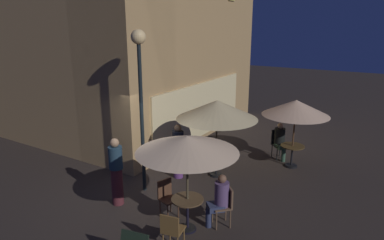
{
  "coord_description": "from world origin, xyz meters",
  "views": [
    {
      "loc": [
        -6.19,
        -5.55,
        4.46
      ],
      "look_at": [
        2.1,
        -0.44,
        1.7
      ],
      "focal_mm": 31.75,
      "sensor_mm": 36.0,
      "label": 1
    }
  ],
  "objects_px": {
    "cafe_chair_4": "(167,195)",
    "patron_seated_0": "(280,139)",
    "cafe_chair_0": "(278,141)",
    "patron_seated_1": "(219,198)",
    "cafe_table_0": "(292,151)",
    "cafe_table_1": "(216,160)",
    "patio_umbrella_1": "(217,110)",
    "patron_standing_3": "(116,172)",
    "patron_standing_2": "(178,151)",
    "cafe_chair_1": "(197,151)",
    "cafe_table_2": "(187,207)",
    "patio_umbrella_2": "(187,145)",
    "cafe_chair_3": "(225,202)",
    "cafe_chair_2": "(172,229)",
    "patio_umbrella_0": "(296,108)",
    "street_lamp_near_corner": "(140,74)"
  },
  "relations": [
    {
      "from": "cafe_chair_4",
      "to": "patron_seated_0",
      "type": "bearing_deg",
      "value": 94.82
    },
    {
      "from": "cafe_chair_0",
      "to": "patron_seated_1",
      "type": "distance_m",
      "value": 4.75
    },
    {
      "from": "cafe_table_0",
      "to": "patron_seated_0",
      "type": "distance_m",
      "value": 0.72
    },
    {
      "from": "cafe_table_1",
      "to": "patron_seated_0",
      "type": "height_order",
      "value": "patron_seated_0"
    },
    {
      "from": "patio_umbrella_1",
      "to": "cafe_chair_4",
      "type": "height_order",
      "value": "patio_umbrella_1"
    },
    {
      "from": "cafe_table_1",
      "to": "patio_umbrella_1",
      "type": "bearing_deg",
      "value": 0.0
    },
    {
      "from": "patron_seated_0",
      "to": "patron_standing_3",
      "type": "distance_m",
      "value": 5.75
    },
    {
      "from": "cafe_table_0",
      "to": "patron_standing_2",
      "type": "bearing_deg",
      "value": 133.85
    },
    {
      "from": "cafe_table_1",
      "to": "cafe_chair_1",
      "type": "height_order",
      "value": "cafe_chair_1"
    },
    {
      "from": "cafe_table_2",
      "to": "patron_seated_1",
      "type": "xyz_separation_m",
      "value": [
        0.51,
        -0.52,
        0.15
      ]
    },
    {
      "from": "patio_umbrella_2",
      "to": "patron_seated_1",
      "type": "height_order",
      "value": "patio_umbrella_2"
    },
    {
      "from": "cafe_chair_3",
      "to": "patron_seated_0",
      "type": "bearing_deg",
      "value": -132.02
    },
    {
      "from": "cafe_chair_2",
      "to": "cafe_chair_3",
      "type": "relative_size",
      "value": 0.91
    },
    {
      "from": "patio_umbrella_1",
      "to": "cafe_chair_1",
      "type": "height_order",
      "value": "patio_umbrella_1"
    },
    {
      "from": "cafe_chair_3",
      "to": "cafe_chair_4",
      "type": "bearing_deg",
      "value": -29.26
    },
    {
      "from": "patio_umbrella_0",
      "to": "patron_standing_2",
      "type": "distance_m",
      "value": 3.88
    },
    {
      "from": "cafe_table_1",
      "to": "cafe_chair_3",
      "type": "relative_size",
      "value": 0.75
    },
    {
      "from": "patron_standing_2",
      "to": "cafe_table_1",
      "type": "bearing_deg",
      "value": 0.91
    },
    {
      "from": "cafe_chair_1",
      "to": "patio_umbrella_0",
      "type": "bearing_deg",
      "value": 49.0
    },
    {
      "from": "cafe_table_2",
      "to": "cafe_chair_1",
      "type": "height_order",
      "value": "cafe_chair_1"
    },
    {
      "from": "cafe_table_1",
      "to": "patron_seated_0",
      "type": "relative_size",
      "value": 0.57
    },
    {
      "from": "street_lamp_near_corner",
      "to": "patio_umbrella_0",
      "type": "xyz_separation_m",
      "value": [
        3.75,
        -3.02,
        -1.27
      ]
    },
    {
      "from": "patio_umbrella_1",
      "to": "cafe_chair_0",
      "type": "height_order",
      "value": "patio_umbrella_1"
    },
    {
      "from": "cafe_chair_3",
      "to": "patron_standing_3",
      "type": "xyz_separation_m",
      "value": [
        -0.58,
        2.76,
        0.32
      ]
    },
    {
      "from": "patio_umbrella_1",
      "to": "patron_seated_0",
      "type": "relative_size",
      "value": 1.9
    },
    {
      "from": "patio_umbrella_0",
      "to": "cafe_chair_4",
      "type": "height_order",
      "value": "patio_umbrella_0"
    },
    {
      "from": "patron_standing_2",
      "to": "patron_standing_3",
      "type": "relative_size",
      "value": 0.94
    },
    {
      "from": "cafe_chair_3",
      "to": "patron_seated_0",
      "type": "height_order",
      "value": "patron_seated_0"
    },
    {
      "from": "patio_umbrella_2",
      "to": "cafe_chair_4",
      "type": "relative_size",
      "value": 2.43
    },
    {
      "from": "cafe_chair_4",
      "to": "cafe_chair_1",
      "type": "bearing_deg",
      "value": 124.96
    },
    {
      "from": "cafe_chair_2",
      "to": "cafe_table_1",
      "type": "bearing_deg",
      "value": 4.32
    },
    {
      "from": "street_lamp_near_corner",
      "to": "cafe_chair_4",
      "type": "relative_size",
      "value": 4.75
    },
    {
      "from": "street_lamp_near_corner",
      "to": "cafe_chair_1",
      "type": "distance_m",
      "value": 3.44
    },
    {
      "from": "patio_umbrella_0",
      "to": "patron_seated_0",
      "type": "distance_m",
      "value": 1.43
    },
    {
      "from": "cafe_table_1",
      "to": "cafe_chair_0",
      "type": "xyz_separation_m",
      "value": [
        2.4,
        -1.12,
        0.09
      ]
    },
    {
      "from": "cafe_chair_4",
      "to": "patron_seated_0",
      "type": "relative_size",
      "value": 0.73
    },
    {
      "from": "cafe_chair_1",
      "to": "cafe_chair_4",
      "type": "xyz_separation_m",
      "value": [
        -2.86,
        -0.86,
        -0.01
      ]
    },
    {
      "from": "patron_seated_0",
      "to": "cafe_table_1",
      "type": "bearing_deg",
      "value": -78.86
    },
    {
      "from": "patio_umbrella_1",
      "to": "patio_umbrella_2",
      "type": "height_order",
      "value": "patio_umbrella_1"
    },
    {
      "from": "cafe_table_2",
      "to": "cafe_chair_3",
      "type": "height_order",
      "value": "cafe_chair_3"
    },
    {
      "from": "cafe_table_0",
      "to": "patron_seated_0",
      "type": "bearing_deg",
      "value": 50.79
    },
    {
      "from": "cafe_table_2",
      "to": "patron_seated_0",
      "type": "relative_size",
      "value": 0.61
    },
    {
      "from": "patio_umbrella_1",
      "to": "patron_standing_2",
      "type": "distance_m",
      "value": 1.68
    },
    {
      "from": "street_lamp_near_corner",
      "to": "patron_seated_1",
      "type": "distance_m",
      "value": 3.63
    },
    {
      "from": "street_lamp_near_corner",
      "to": "patron_seated_0",
      "type": "xyz_separation_m",
      "value": [
        4.19,
        -2.48,
        -2.52
      ]
    },
    {
      "from": "cafe_chair_4",
      "to": "patron_seated_0",
      "type": "xyz_separation_m",
      "value": [
        4.93,
        -1.18,
        0.16
      ]
    },
    {
      "from": "cafe_chair_3",
      "to": "cafe_table_0",
      "type": "bearing_deg",
      "value": -139.3
    },
    {
      "from": "cafe_chair_0",
      "to": "cafe_chair_2",
      "type": "relative_size",
      "value": 1.15
    },
    {
      "from": "cafe_chair_3",
      "to": "patron_seated_1",
      "type": "relative_size",
      "value": 0.75
    },
    {
      "from": "cafe_chair_0",
      "to": "street_lamp_near_corner",
      "type": "bearing_deg",
      "value": -79.71
    }
  ]
}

